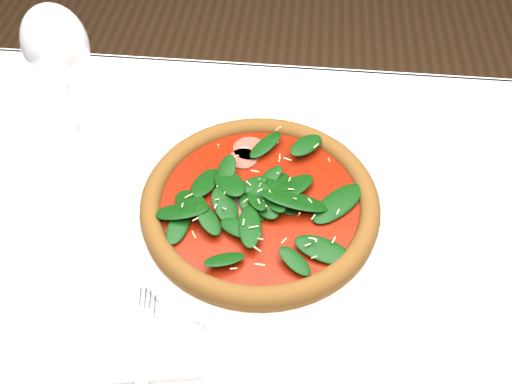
# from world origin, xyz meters

# --- Properties ---
(dining_table) EXTENTS (1.21, 0.81, 0.75)m
(dining_table) POSITION_xyz_m (0.00, 0.00, 0.65)
(dining_table) COLOR silver
(dining_table) RESTS_ON ground
(plate) EXTENTS (0.38, 0.38, 0.02)m
(plate) POSITION_xyz_m (-0.04, 0.06, 0.76)
(plate) COLOR silver
(plate) RESTS_ON dining_table
(pizza) EXTENTS (0.43, 0.43, 0.04)m
(pizza) POSITION_xyz_m (-0.04, 0.06, 0.78)
(pizza) COLOR brown
(pizza) RESTS_ON plate
(wine_glass) EXTENTS (0.09, 0.09, 0.22)m
(wine_glass) POSITION_xyz_m (-0.34, 0.20, 0.91)
(wine_glass) COLOR white
(wine_glass) RESTS_ON dining_table
(napkin) EXTENTS (0.15, 0.09, 0.01)m
(napkin) POSITION_xyz_m (-0.16, -0.17, 0.76)
(napkin) COLOR silver
(napkin) RESTS_ON dining_table
(fork) EXTENTS (0.04, 0.14, 0.00)m
(fork) POSITION_xyz_m (-0.16, -0.14, 0.76)
(fork) COLOR silver
(fork) RESTS_ON napkin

